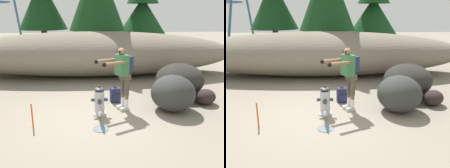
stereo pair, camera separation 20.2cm
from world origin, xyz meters
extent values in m
cube|color=gray|center=(0.00, 0.00, -0.02)|extent=(56.00, 56.00, 0.04)
ellipsoid|color=#756B5B|center=(0.00, 4.43, 0.92)|extent=(12.36, 3.20, 1.85)
cylinder|color=#B2B2B7|center=(0.13, 0.07, 0.02)|extent=(0.34, 0.34, 0.04)
cylinder|color=#B2B2B7|center=(0.13, 0.07, 0.35)|extent=(0.25, 0.25, 0.62)
ellipsoid|color=#333338|center=(0.13, 0.07, 0.71)|extent=(0.27, 0.27, 0.10)
cylinder|color=#333338|center=(0.13, 0.07, 0.78)|extent=(0.06, 0.06, 0.05)
cylinder|color=#333338|center=(-0.04, 0.07, 0.42)|extent=(0.09, 0.09, 0.09)
cylinder|color=#333338|center=(0.30, 0.07, 0.42)|extent=(0.09, 0.09, 0.09)
cylinder|color=#333338|center=(0.13, -0.11, 0.42)|extent=(0.11, 0.09, 0.11)
ellipsoid|color=silver|center=(0.13, -0.43, 0.23)|extent=(0.10, 0.70, 0.48)
cylinder|color=slate|center=(0.13, -0.76, 0.01)|extent=(0.37, 0.37, 0.01)
cube|color=beige|center=(0.83, 0.28, 0.04)|extent=(0.28, 0.20, 0.09)
cylinder|color=white|center=(0.88, 0.31, 0.21)|extent=(0.10, 0.10, 0.24)
cylinder|color=brown|center=(0.88, 0.31, 0.39)|extent=(0.10, 0.10, 0.12)
cylinder|color=brown|center=(0.88, 0.31, 0.67)|extent=(0.13, 0.13, 0.45)
cube|color=beige|center=(0.74, 0.46, 0.04)|extent=(0.28, 0.20, 0.09)
cylinder|color=white|center=(0.79, 0.49, 0.21)|extent=(0.10, 0.10, 0.24)
cylinder|color=brown|center=(0.79, 0.49, 0.39)|extent=(0.10, 0.10, 0.12)
cylinder|color=brown|center=(0.79, 0.49, 0.67)|extent=(0.13, 0.13, 0.45)
cube|color=brown|center=(0.84, 0.40, 0.94)|extent=(0.32, 0.37, 0.16)
cube|color=#336B3D|center=(0.75, 0.36, 1.27)|extent=(0.37, 0.43, 0.55)
cube|color=#23284C|center=(0.93, 0.44, 1.30)|extent=(0.26, 0.32, 0.40)
sphere|color=brown|center=(0.73, 0.35, 1.62)|extent=(0.20, 0.20, 0.20)
cube|color=black|center=(0.65, 0.31, 1.63)|extent=(0.08, 0.14, 0.04)
cylinder|color=brown|center=(0.51, 0.00, 1.38)|extent=(0.56, 0.33, 0.09)
sphere|color=black|center=(0.26, -0.12, 1.38)|extent=(0.11, 0.11, 0.11)
cylinder|color=brown|center=(0.32, 0.40, 1.38)|extent=(0.56, 0.33, 0.09)
sphere|color=black|center=(0.07, 0.28, 1.38)|extent=(0.11, 0.11, 0.11)
cube|color=#23284C|center=(0.63, 0.98, 0.22)|extent=(0.33, 0.25, 0.44)
cube|color=#23284C|center=(0.66, 0.85, 0.15)|extent=(0.22, 0.09, 0.20)
torus|color=black|center=(0.63, 0.98, 0.46)|extent=(0.10, 0.10, 0.02)
cube|color=black|center=(0.70, 1.11, 0.22)|extent=(0.05, 0.04, 0.37)
cube|color=black|center=(0.53, 1.08, 0.22)|extent=(0.05, 0.04, 0.37)
ellipsoid|color=#292825|center=(2.80, 1.53, 0.51)|extent=(1.77, 1.82, 1.03)
ellipsoid|color=#313331|center=(2.14, 0.24, 0.49)|extent=(1.24, 1.28, 0.98)
ellipsoid|color=#2D2120|center=(3.27, 0.61, 0.22)|extent=(0.86, 0.84, 0.44)
ellipsoid|color=#2E3031|center=(2.12, 1.09, 0.20)|extent=(0.70, 0.70, 0.40)
cylinder|color=#47331E|center=(-2.91, 9.23, 0.83)|extent=(0.34, 0.34, 1.65)
cone|color=#143D19|center=(-2.91, 9.23, 3.07)|extent=(2.85, 2.85, 2.84)
cylinder|color=#47331E|center=(0.24, 6.81, 0.87)|extent=(0.34, 0.34, 1.74)
cylinder|color=#47331E|center=(3.03, 9.11, 0.65)|extent=(0.36, 0.36, 1.31)
cone|color=#143D19|center=(3.03, 9.11, 2.41)|extent=(2.96, 2.96, 2.20)
cylinder|color=#386089|center=(-5.70, 13.39, 3.32)|extent=(1.12, 1.12, 6.67)
cylinder|color=#386089|center=(-5.70, 10.19, 3.32)|extent=(1.12, 1.12, 6.67)
cylinder|color=#E55914|center=(-1.45, -0.56, 0.30)|extent=(0.04, 0.04, 0.60)
camera|label=1|loc=(-0.01, -5.80, 2.59)|focal=38.43mm
camera|label=2|loc=(0.19, -5.81, 2.59)|focal=38.43mm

